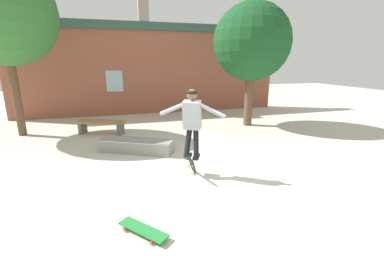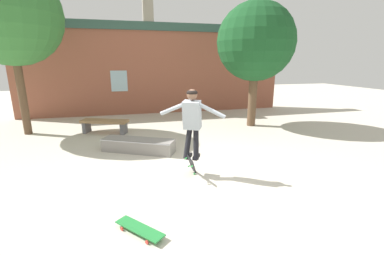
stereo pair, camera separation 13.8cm
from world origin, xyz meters
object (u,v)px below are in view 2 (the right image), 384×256
(tree_right, at_px, (256,42))
(park_bench, at_px, (105,124))
(skate_ledge, at_px, (138,145))
(skateboard_flipping, at_px, (192,165))
(skater, at_px, (192,118))
(skateboard_resting, at_px, (140,228))
(tree_left, at_px, (9,15))

(tree_right, height_order, park_bench, tree_right)
(skate_ledge, height_order, skateboard_flipping, skateboard_flipping)
(skate_ledge, bearing_deg, tree_right, 51.83)
(tree_right, height_order, skater, tree_right)
(tree_right, relative_size, skateboard_resting, 5.97)
(park_bench, xyz_separation_m, skate_ledge, (0.99, -2.15, -0.15))
(tree_left, height_order, park_bench, tree_left)
(park_bench, bearing_deg, tree_right, 19.44)
(skater, relative_size, skateboard_resting, 1.96)
(park_bench, height_order, skateboard_flipping, skateboard_flipping)
(park_bench, height_order, skate_ledge, park_bench)
(skater, bearing_deg, skate_ledge, 59.82)
(tree_right, height_order, skateboard_resting, tree_right)
(tree_right, distance_m, skater, 5.25)
(tree_right, bearing_deg, tree_left, 174.32)
(skate_ledge, bearing_deg, skateboard_flipping, -34.42)
(skateboard_flipping, height_order, skateboard_resting, skateboard_flipping)
(skateboard_flipping, bearing_deg, tree_left, 66.62)
(skate_ledge, distance_m, skateboard_resting, 3.45)
(park_bench, distance_m, skate_ledge, 2.38)
(park_bench, relative_size, skate_ledge, 0.83)
(skateboard_resting, bearing_deg, park_bench, -32.52)
(tree_right, xyz_separation_m, skateboard_resting, (-4.44, -5.37, -2.92))
(tree_right, xyz_separation_m, skate_ledge, (-4.27, -1.93, -2.82))
(tree_right, distance_m, tree_left, 7.82)
(park_bench, height_order, skateboard_resting, park_bench)
(skate_ledge, xyz_separation_m, skater, (1.02, -1.79, 1.06))
(skate_ledge, distance_m, skateboard_flipping, 2.12)
(skateboard_flipping, bearing_deg, skate_ledge, 50.33)
(park_bench, bearing_deg, skateboard_resting, -59.75)
(skateboard_flipping, bearing_deg, park_bench, 48.54)
(tree_right, bearing_deg, skater, -131.14)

